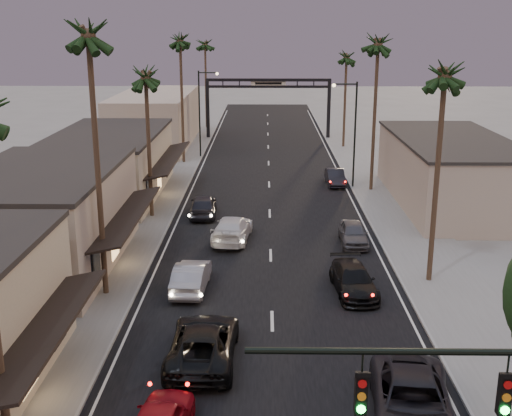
{
  "coord_description": "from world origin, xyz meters",
  "views": [
    {
      "loc": [
        -0.37,
        -8.67,
        13.49
      ],
      "look_at": [
        -0.92,
        29.74,
        2.5
      ],
      "focal_mm": 45.0,
      "sensor_mm": 36.0,
      "label": 1
    }
  ],
  "objects_px": {
    "arch": "(268,93)",
    "palm_ra": "(446,68)",
    "oncoming_silver": "(191,276)",
    "streetlight_left": "(202,107)",
    "palm_lc": "(145,71)",
    "streetlight_right": "(352,126)",
    "palm_lb": "(88,27)",
    "palm_far": "(205,41)",
    "curbside_black": "(354,280)",
    "palm_rc": "(347,53)",
    "palm_ld": "(180,37)",
    "oncoming_pickup": "(203,343)",
    "curbside_near": "(413,402)",
    "palm_rb": "(378,39)"
  },
  "relations": [
    {
      "from": "arch",
      "to": "oncoming_silver",
      "type": "height_order",
      "value": "arch"
    },
    {
      "from": "arch",
      "to": "palm_ld",
      "type": "height_order",
      "value": "palm_ld"
    },
    {
      "from": "streetlight_left",
      "to": "palm_rc",
      "type": "xyz_separation_m",
      "value": [
        15.52,
        6.0,
        5.14
      ]
    },
    {
      "from": "curbside_near",
      "to": "curbside_black",
      "type": "height_order",
      "value": "curbside_near"
    },
    {
      "from": "streetlight_left",
      "to": "palm_lc",
      "type": "height_order",
      "value": "palm_lc"
    },
    {
      "from": "palm_rc",
      "to": "oncoming_silver",
      "type": "xyz_separation_m",
      "value": [
        -12.83,
        -41.3,
        -9.71
      ]
    },
    {
      "from": "streetlight_left",
      "to": "streetlight_right",
      "type": "bearing_deg",
      "value": -43.21
    },
    {
      "from": "oncoming_silver",
      "to": "palm_lc",
      "type": "bearing_deg",
      "value": -69.34
    },
    {
      "from": "streetlight_left",
      "to": "curbside_black",
      "type": "relative_size",
      "value": 1.84
    },
    {
      "from": "oncoming_pickup",
      "to": "palm_rb",
      "type": "bearing_deg",
      "value": -110.62
    },
    {
      "from": "arch",
      "to": "palm_lb",
      "type": "bearing_deg",
      "value": -100.16
    },
    {
      "from": "streetlight_left",
      "to": "palm_far",
      "type": "relative_size",
      "value": 0.68
    },
    {
      "from": "palm_ld",
      "to": "palm_lc",
      "type": "bearing_deg",
      "value": -90.0
    },
    {
      "from": "arch",
      "to": "curbside_black",
      "type": "relative_size",
      "value": 3.11
    },
    {
      "from": "palm_lb",
      "to": "curbside_near",
      "type": "relative_size",
      "value": 2.53
    },
    {
      "from": "streetlight_right",
      "to": "oncoming_pickup",
      "type": "relative_size",
      "value": 1.54
    },
    {
      "from": "oncoming_silver",
      "to": "curbside_black",
      "type": "xyz_separation_m",
      "value": [
        8.5,
        -0.29,
        -0.05
      ]
    },
    {
      "from": "streetlight_left",
      "to": "palm_ld",
      "type": "xyz_separation_m",
      "value": [
        -1.68,
        -3.0,
        7.09
      ]
    },
    {
      "from": "streetlight_right",
      "to": "oncoming_silver",
      "type": "distance_m",
      "value": 25.35
    },
    {
      "from": "palm_far",
      "to": "curbside_black",
      "type": "bearing_deg",
      "value": -77.26
    },
    {
      "from": "palm_ld",
      "to": "oncoming_silver",
      "type": "distance_m",
      "value": 34.62
    },
    {
      "from": "palm_lb",
      "to": "curbside_near",
      "type": "xyz_separation_m",
      "value": [
        13.41,
        -10.99,
        -12.55
      ]
    },
    {
      "from": "arch",
      "to": "streetlight_right",
      "type": "distance_m",
      "value": 25.94
    },
    {
      "from": "streetlight_right",
      "to": "palm_ld",
      "type": "bearing_deg",
      "value": 147.21
    },
    {
      "from": "oncoming_pickup",
      "to": "curbside_black",
      "type": "bearing_deg",
      "value": -133.94
    },
    {
      "from": "palm_ld",
      "to": "palm_rb",
      "type": "relative_size",
      "value": 1.0
    },
    {
      "from": "curbside_near",
      "to": "oncoming_pickup",
      "type": "bearing_deg",
      "value": 157.69
    },
    {
      "from": "palm_lb",
      "to": "palm_ra",
      "type": "height_order",
      "value": "palm_lb"
    },
    {
      "from": "streetlight_right",
      "to": "oncoming_pickup",
      "type": "height_order",
      "value": "streetlight_right"
    },
    {
      "from": "arch",
      "to": "palm_far",
      "type": "xyz_separation_m",
      "value": [
        -8.3,
        8.0,
        5.91
      ]
    },
    {
      "from": "palm_lc",
      "to": "curbside_black",
      "type": "bearing_deg",
      "value": -46.56
    },
    {
      "from": "curbside_near",
      "to": "palm_ra",
      "type": "bearing_deg",
      "value": 80.38
    },
    {
      "from": "palm_lc",
      "to": "palm_ra",
      "type": "bearing_deg",
      "value": -34.9
    },
    {
      "from": "oncoming_silver",
      "to": "curbside_black",
      "type": "relative_size",
      "value": 0.94
    },
    {
      "from": "palm_far",
      "to": "streetlight_left",
      "type": "bearing_deg",
      "value": -86.05
    },
    {
      "from": "palm_far",
      "to": "oncoming_silver",
      "type": "bearing_deg",
      "value": -85.79
    },
    {
      "from": "palm_far",
      "to": "curbside_black",
      "type": "xyz_separation_m",
      "value": [
        12.57,
        -55.59,
        -10.73
      ]
    },
    {
      "from": "streetlight_right",
      "to": "palm_lb",
      "type": "relative_size",
      "value": 0.59
    },
    {
      "from": "streetlight_left",
      "to": "palm_ra",
      "type": "xyz_separation_m",
      "value": [
        15.52,
        -34.0,
        6.11
      ]
    },
    {
      "from": "palm_ra",
      "to": "palm_lb",
      "type": "bearing_deg",
      "value": -173.37
    },
    {
      "from": "palm_lc",
      "to": "palm_rb",
      "type": "height_order",
      "value": "palm_rb"
    },
    {
      "from": "oncoming_silver",
      "to": "curbside_black",
      "type": "distance_m",
      "value": 8.51
    },
    {
      "from": "palm_far",
      "to": "curbside_near",
      "type": "relative_size",
      "value": 2.2
    },
    {
      "from": "arch",
      "to": "palm_ra",
      "type": "relative_size",
      "value": 1.15
    },
    {
      "from": "oncoming_pickup",
      "to": "curbside_black",
      "type": "xyz_separation_m",
      "value": [
        7.17,
        7.13,
        -0.11
      ]
    },
    {
      "from": "arch",
      "to": "streetlight_right",
      "type": "height_order",
      "value": "streetlight_right"
    },
    {
      "from": "palm_lb",
      "to": "streetlight_left",
      "type": "bearing_deg",
      "value": 87.33
    },
    {
      "from": "arch",
      "to": "palm_lc",
      "type": "xyz_separation_m",
      "value": [
        -8.6,
        -34.0,
        4.94
      ]
    },
    {
      "from": "palm_rb",
      "to": "curbside_black",
      "type": "bearing_deg",
      "value": -101.34
    },
    {
      "from": "palm_lc",
      "to": "oncoming_silver",
      "type": "distance_m",
      "value": 17.04
    }
  ]
}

